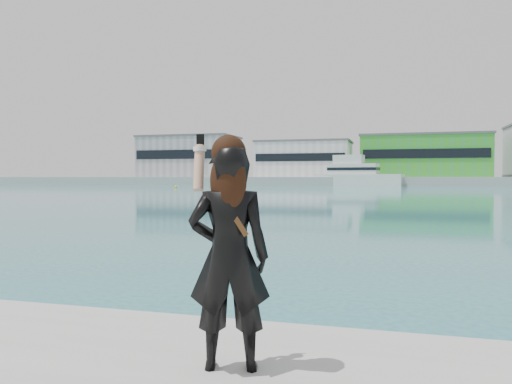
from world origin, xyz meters
TOP-DOWN VIEW (x-y plane):
  - far_quay at (0.00, 130.00)m, footprint 320.00×40.00m
  - warehouse_grey_left at (-55.00, 127.98)m, footprint 26.52×16.36m
  - warehouse_white at (-22.00, 127.98)m, footprint 24.48×15.35m
  - warehouse_green at (8.00, 127.98)m, footprint 30.60×16.36m
  - flagpole_left at (-37.91, 121.00)m, footprint 1.28×0.16m
  - flagpole_right at (22.09, 121.00)m, footprint 1.28×0.16m
  - motor_yacht at (-7.31, 112.00)m, footprint 20.34×8.53m
  - buoy_far at (-37.93, 81.66)m, footprint 0.50×0.50m
  - woman at (0.36, -0.19)m, footprint 0.65×0.51m

SIDE VIEW (x-z plane):
  - buoy_far at x=-37.93m, z-range -0.25..0.25m
  - far_quay at x=0.00m, z-range 0.00..2.00m
  - woman at x=0.36m, z-range 0.81..2.47m
  - motor_yacht at x=-7.31m, z-range -2.02..7.19m
  - flagpole_left at x=-37.91m, z-range 2.54..10.54m
  - flagpole_right at x=22.09m, z-range 2.54..10.54m
  - warehouse_white at x=-22.00m, z-range 2.01..11.51m
  - warehouse_green at x=8.00m, z-range 2.01..12.51m
  - warehouse_grey_left at x=-55.00m, z-range 2.01..13.51m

